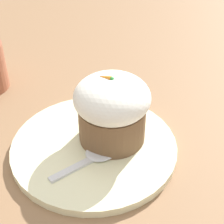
# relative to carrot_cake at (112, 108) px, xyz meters

# --- Properties ---
(ground_plane) EXTENTS (4.00, 4.00, 0.00)m
(ground_plane) POSITION_rel_carrot_cake_xyz_m (0.02, 0.03, -0.06)
(ground_plane) COLOR #846042
(dessert_plate) EXTENTS (0.24, 0.24, 0.01)m
(dessert_plate) POSITION_rel_carrot_cake_xyz_m (0.02, 0.03, -0.06)
(dessert_plate) COLOR beige
(dessert_plate) RESTS_ON ground_plane
(carrot_cake) EXTENTS (0.11, 0.11, 0.10)m
(carrot_cake) POSITION_rel_carrot_cake_xyz_m (0.00, 0.00, 0.00)
(carrot_cake) COLOR brown
(carrot_cake) RESTS_ON dessert_plate
(spoon) EXTENTS (0.07, 0.11, 0.01)m
(spoon) POSITION_rel_carrot_cake_xyz_m (0.00, 0.04, -0.05)
(spoon) COLOR silver
(spoon) RESTS_ON dessert_plate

